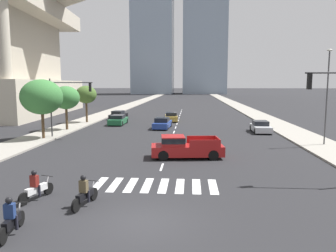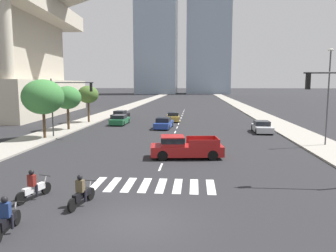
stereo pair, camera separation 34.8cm
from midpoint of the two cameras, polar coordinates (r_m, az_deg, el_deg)
The scene contains 19 objects.
ground_plane at distance 13.84m, azimuth -4.49°, elevation -16.25°, with size 800.00×800.00×0.00m, color #232326.
sidewalk_east at distance 44.38m, azimuth 19.66°, elevation -0.14°, with size 4.00×260.00×0.15m, color gray.
sidewalk_west at distance 45.63m, azimuth -15.36°, elevation 0.22°, with size 4.00×260.00×0.15m, color gray.
crosswalk_near at distance 18.29m, azimuth -2.06°, elevation -10.26°, with size 6.75×2.65×0.01m.
lane_divider_center at distance 45.69m, azimuth 2.07°, elevation 0.40°, with size 0.14×50.00×0.01m.
motorcycle_lead at distance 13.84m, azimuth -25.58°, elevation -14.37°, with size 0.70×2.14×1.49m.
motorcycle_trailing at distance 15.70m, azimuth -14.19°, elevation -11.28°, with size 0.78×2.15×1.49m.
motorcycle_third at distance 17.23m, azimuth -21.80°, elevation -9.90°, with size 0.95×2.18×1.49m.
pickup_truck at distance 24.64m, azimuth 3.05°, elevation -3.71°, with size 5.55×2.62×1.67m.
sedan_green_0 at distance 45.21m, azimuth -8.15°, elevation 1.04°, with size 1.93×4.73×1.33m.
sedan_blue_1 at distance 40.86m, azimuth -0.51°, elevation 0.46°, with size 2.15×4.77×1.37m.
sedan_black_2 at distance 52.29m, azimuth -8.08°, elevation 1.89°, with size 2.19×4.74×1.34m.
sedan_silver_3 at distance 39.04m, azimuth 16.27°, elevation -0.20°, with size 1.97×4.41×1.31m.
sedan_gold_4 at distance 48.41m, azimuth 1.08°, elevation 1.54°, with size 2.12×4.37×1.36m.
traffic_signal_far at distance 34.94m, azimuth -16.84°, elevation 4.86°, with size 4.69×0.28×5.90m.
street_lamp_east at distance 32.05m, azimuth 26.40°, elevation 5.54°, with size 0.50×0.24×8.38m.
street_tree_nearest at distance 34.71m, azimuth -20.66°, elevation 4.75°, with size 4.07×4.07×5.83m.
street_tree_second at distance 40.47m, azimuth -16.85°, elevation 4.73°, with size 3.18×3.18×5.12m.
street_tree_third at distance 47.53m, azimuth -13.53°, elevation 5.32°, with size 2.90×2.90×5.12m.
Camera 2 is at (2.25, -12.50, 5.54)m, focal length 35.05 mm.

